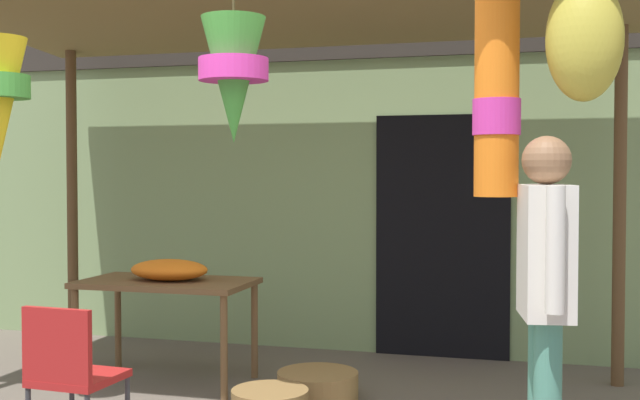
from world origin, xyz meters
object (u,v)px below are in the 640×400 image
flower_heap_on_table (170,270)px  folding_chair (70,369)px  wicker_basket_spare (318,386)px  display_table (167,292)px  customer_foreground (545,282)px

flower_heap_on_table → folding_chair: size_ratio=0.69×
folding_chair → wicker_basket_spare: size_ratio=1.55×
wicker_basket_spare → folding_chair: bearing=-122.3°
flower_heap_on_table → folding_chair: 1.67m
display_table → wicker_basket_spare: size_ratio=2.27×
folding_chair → display_table: bearing=98.9°
display_table → customer_foreground: size_ratio=0.72×
wicker_basket_spare → customer_foreground: (1.45, -1.17, 0.91)m
flower_heap_on_table → wicker_basket_spare: flower_heap_on_table is taller
wicker_basket_spare → customer_foreground: bearing=-38.9°
display_table → folding_chair: size_ratio=1.47×
flower_heap_on_table → customer_foreground: customer_foreground is taller
display_table → flower_heap_on_table: (0.03, -0.00, 0.16)m
folding_chair → customer_foreground: bearing=7.1°
customer_foreground → flower_heap_on_table: bearing=152.9°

